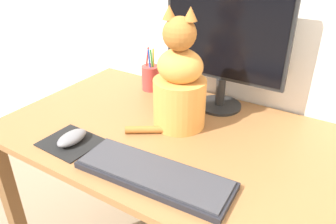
% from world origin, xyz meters
% --- Properties ---
extents(desk, '(1.15, 0.72, 0.74)m').
position_xyz_m(desk, '(0.00, 0.00, 0.63)').
color(desk, brown).
rests_on(desk, ground_plane).
extents(monitor, '(0.46, 0.17, 0.46)m').
position_xyz_m(monitor, '(0.07, 0.26, 1.00)').
color(monitor, black).
rests_on(monitor, desk).
extents(keyboard, '(0.45, 0.17, 0.02)m').
position_xyz_m(keyboard, '(0.10, -0.23, 0.75)').
color(keyboard, black).
rests_on(keyboard, desk).
extents(mousepad_left, '(0.18, 0.16, 0.00)m').
position_xyz_m(mousepad_left, '(-0.23, -0.23, 0.74)').
color(mousepad_left, black).
rests_on(mousepad_left, desk).
extents(computer_mouse_left, '(0.06, 0.11, 0.03)m').
position_xyz_m(computer_mouse_left, '(-0.22, -0.23, 0.76)').
color(computer_mouse_left, slate).
rests_on(computer_mouse_left, mousepad_left).
extents(cat, '(0.24, 0.27, 0.41)m').
position_xyz_m(cat, '(0.01, 0.06, 0.89)').
color(cat, '#D6893D').
rests_on(cat, desk).
extents(pen_cup, '(0.08, 0.08, 0.18)m').
position_xyz_m(pen_cup, '(-0.25, 0.26, 0.80)').
color(pen_cup, '#B23833').
rests_on(pen_cup, desk).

